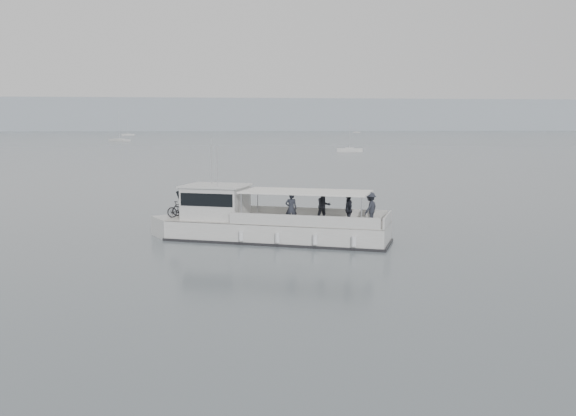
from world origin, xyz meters
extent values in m
plane|color=#556065|center=(0.00, 0.00, 0.00)|extent=(1400.00, 1400.00, 0.00)
cube|color=#939EA8|center=(0.00, 560.00, 14.00)|extent=(1400.00, 90.00, 28.00)
cube|color=silver|center=(-2.05, -1.84, 0.40)|extent=(10.89, 6.65, 1.15)
cube|color=silver|center=(-6.96, 0.18, 0.40)|extent=(2.66, 2.66, 1.15)
cube|color=beige|center=(-2.05, -1.84, 0.97)|extent=(10.89, 6.65, 0.05)
cube|color=black|center=(-2.05, -1.84, 0.04)|extent=(11.09, 6.82, 0.16)
cube|color=silver|center=(-0.06, -1.19, 1.24)|extent=(6.57, 2.77, 0.53)
cube|color=silver|center=(-1.10, -3.70, 1.24)|extent=(6.57, 2.77, 0.53)
cube|color=silver|center=(2.81, -3.84, 1.24)|extent=(1.16, 2.65, 0.53)
cube|color=silver|center=(-5.00, -0.63, 1.77)|extent=(3.52, 3.28, 1.59)
cube|color=black|center=(-6.26, -0.11, 1.90)|extent=(1.30, 2.23, 1.02)
cube|color=black|center=(-5.00, -0.63, 2.03)|extent=(3.37, 3.25, 0.62)
cube|color=silver|center=(-5.00, -0.63, 2.61)|extent=(3.75, 3.51, 0.09)
cube|color=white|center=(-0.74, -2.38, 2.43)|extent=(6.57, 4.74, 0.07)
cylinder|color=silver|center=(-3.83, -2.45, 1.70)|extent=(0.07, 0.07, 1.46)
cylinder|color=silver|center=(-2.89, -0.16, 1.70)|extent=(0.07, 0.07, 1.46)
cylinder|color=silver|center=(1.40, -4.60, 1.70)|extent=(0.07, 0.07, 1.46)
cylinder|color=silver|center=(2.34, -2.31, 1.70)|extent=(0.07, 0.07, 1.46)
cylinder|color=silver|center=(-5.18, 0.31, 3.76)|extent=(0.03, 0.03, 2.30)
cylinder|color=silver|center=(-4.90, -1.34, 3.58)|extent=(0.03, 0.03, 1.94)
cylinder|color=silver|center=(-3.87, -2.77, 0.44)|extent=(0.28, 0.28, 0.44)
cylinder|color=silver|center=(-2.24, -3.45, 0.44)|extent=(0.28, 0.28, 0.44)
cylinder|color=silver|center=(-0.60, -4.12, 0.44)|extent=(0.28, 0.28, 0.44)
cylinder|color=silver|center=(1.03, -4.79, 0.44)|extent=(0.28, 0.28, 0.44)
imported|color=black|center=(-6.50, 0.37, 1.37)|extent=(1.60, 1.07, 0.80)
imported|color=black|center=(-6.76, -0.28, 1.39)|extent=(1.44, 0.90, 0.84)
imported|color=#262932|center=(-1.54, -2.91, 1.71)|extent=(0.57, 0.40, 1.48)
imported|color=#262932|center=(0.14, -2.07, 1.71)|extent=(0.82, 0.70, 1.48)
imported|color=#262932|center=(1.02, -3.68, 1.71)|extent=(0.38, 0.88, 1.48)
imported|color=#262932|center=(2.17, -3.19, 1.71)|extent=(1.04, 1.09, 1.48)
cube|color=silver|center=(-35.52, 191.66, 0.30)|extent=(7.99, 8.76, 0.75)
cube|color=silver|center=(-35.52, 191.66, 0.62)|extent=(3.96, 4.04, 0.45)
cylinder|color=silver|center=(-35.52, 191.66, 5.55)|extent=(0.08, 0.08, 9.91)
cube|color=silver|center=(23.58, 98.37, 0.30)|extent=(5.41, 2.55, 0.75)
cube|color=silver|center=(23.58, 98.37, 0.62)|extent=(2.05, 1.75, 0.45)
cylinder|color=silver|center=(23.58, 98.37, 3.46)|extent=(0.08, 0.08, 5.72)
cube|color=silver|center=(94.28, 397.02, 0.30)|extent=(4.73, 4.36, 0.75)
cube|color=silver|center=(94.28, 397.02, 0.62)|extent=(2.19, 2.15, 0.45)
cube|color=silver|center=(-47.43, 312.35, 0.30)|extent=(6.78, 3.44, 0.75)
cube|color=silver|center=(-47.43, 312.35, 0.62)|extent=(2.61, 2.27, 0.45)
cylinder|color=silver|center=(-47.43, 312.35, 4.17)|extent=(0.08, 0.08, 7.13)
camera|label=1|loc=(-5.27, -32.20, 5.59)|focal=40.00mm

